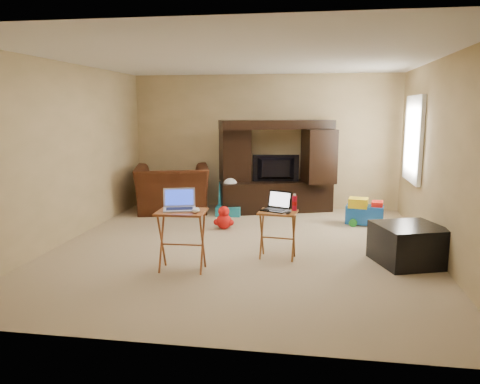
% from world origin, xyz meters
% --- Properties ---
extents(floor, '(5.50, 5.50, 0.00)m').
position_xyz_m(floor, '(0.00, 0.00, 0.00)').
color(floor, '#CAAF8C').
rests_on(floor, ground).
extents(ceiling, '(5.50, 5.50, 0.00)m').
position_xyz_m(ceiling, '(0.00, 0.00, 2.50)').
color(ceiling, silver).
rests_on(ceiling, ground).
extents(wall_back, '(5.00, 0.00, 5.00)m').
position_xyz_m(wall_back, '(0.00, 2.75, 1.25)').
color(wall_back, tan).
rests_on(wall_back, ground).
extents(wall_front, '(5.00, 0.00, 5.00)m').
position_xyz_m(wall_front, '(0.00, -2.75, 1.25)').
color(wall_front, tan).
rests_on(wall_front, ground).
extents(wall_left, '(0.00, 5.50, 5.50)m').
position_xyz_m(wall_left, '(-2.50, 0.00, 1.25)').
color(wall_left, tan).
rests_on(wall_left, ground).
extents(wall_right, '(0.00, 5.50, 5.50)m').
position_xyz_m(wall_right, '(2.50, 0.00, 1.25)').
color(wall_right, tan).
rests_on(wall_right, ground).
extents(window_pane, '(0.00, 1.20, 1.20)m').
position_xyz_m(window_pane, '(2.48, 1.55, 1.40)').
color(window_pane, white).
rests_on(window_pane, ground).
extents(window_frame, '(0.06, 1.14, 1.34)m').
position_xyz_m(window_frame, '(2.46, 1.55, 1.40)').
color(window_frame, white).
rests_on(window_frame, ground).
extents(entertainment_center, '(2.09, 1.16, 1.67)m').
position_xyz_m(entertainment_center, '(0.26, 2.35, 0.83)').
color(entertainment_center, black).
rests_on(entertainment_center, floor).
extents(television, '(0.85, 0.23, 0.49)m').
position_xyz_m(television, '(0.26, 2.31, 0.80)').
color(television, black).
rests_on(television, entertainment_center).
extents(recliner, '(1.56, 1.45, 0.84)m').
position_xyz_m(recliner, '(-1.60, 2.04, 0.42)').
color(recliner, '#431F0E').
rests_on(recliner, floor).
extents(child_rocker, '(0.45, 0.51, 0.57)m').
position_xyz_m(child_rocker, '(-0.54, 1.94, 0.29)').
color(child_rocker, teal).
rests_on(child_rocker, floor).
extents(plush_toy, '(0.33, 0.28, 0.37)m').
position_xyz_m(plush_toy, '(-0.44, 0.94, 0.18)').
color(plush_toy, red).
rests_on(plush_toy, floor).
extents(push_toy, '(0.66, 0.53, 0.45)m').
position_xyz_m(push_toy, '(1.77, 1.55, 0.22)').
color(push_toy, blue).
rests_on(push_toy, floor).
extents(ottoman, '(0.95, 0.95, 0.48)m').
position_xyz_m(ottoman, '(2.10, -0.36, 0.24)').
color(ottoman, black).
rests_on(ottoman, floor).
extents(tray_table_left, '(0.56, 0.45, 0.71)m').
position_xyz_m(tray_table_left, '(-0.55, -1.03, 0.35)').
color(tray_table_left, '#A55327').
rests_on(tray_table_left, floor).
extents(tray_table_right, '(0.50, 0.42, 0.61)m').
position_xyz_m(tray_table_right, '(0.51, -0.40, 0.30)').
color(tray_table_right, '#AB6429').
rests_on(tray_table_right, floor).
extents(laptop_left, '(0.44, 0.40, 0.24)m').
position_xyz_m(laptop_left, '(-0.58, -1.00, 0.83)').
color(laptop_left, silver).
rests_on(laptop_left, tray_table_left).
extents(laptop_right, '(0.40, 0.37, 0.24)m').
position_xyz_m(laptop_right, '(0.47, -0.38, 0.73)').
color(laptop_right, black).
rests_on(laptop_right, tray_table_right).
extents(mouse_left, '(0.11, 0.16, 0.06)m').
position_xyz_m(mouse_left, '(-0.36, -1.10, 0.74)').
color(mouse_left, white).
rests_on(mouse_left, tray_table_left).
extents(mouse_right, '(0.11, 0.14, 0.05)m').
position_xyz_m(mouse_right, '(0.64, -0.52, 0.63)').
color(mouse_right, '#393A3E').
rests_on(mouse_right, tray_table_right).
extents(water_bottle, '(0.06, 0.06, 0.19)m').
position_xyz_m(water_bottle, '(0.71, -0.32, 0.70)').
color(water_bottle, red).
rests_on(water_bottle, tray_table_right).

